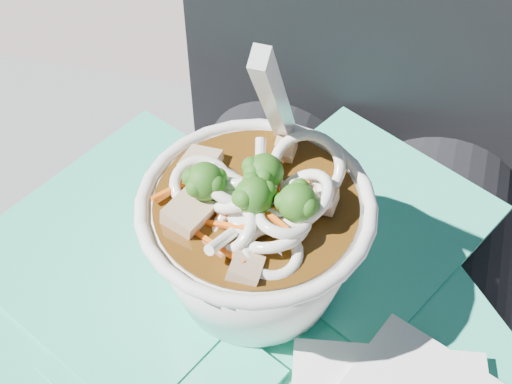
% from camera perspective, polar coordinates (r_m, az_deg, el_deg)
% --- Properties ---
extents(person_body, '(0.34, 0.94, 1.01)m').
position_cam_1_polar(person_body, '(0.60, 5.76, -6.53)').
color(person_body, black).
rests_on(person_body, ground).
extents(plastic_bag, '(0.43, 0.39, 0.02)m').
position_cam_1_polar(plastic_bag, '(0.51, -1.01, -9.05)').
color(plastic_bag, '#2FC79E').
rests_on(plastic_bag, lap).
extents(udon_bowl, '(0.19, 0.19, 0.20)m').
position_cam_1_polar(udon_bowl, '(0.47, 0.02, -3.18)').
color(udon_bowl, white).
rests_on(udon_bowl, plastic_bag).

